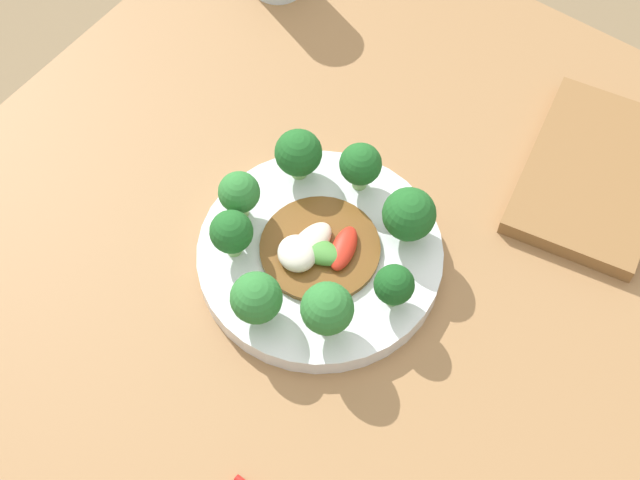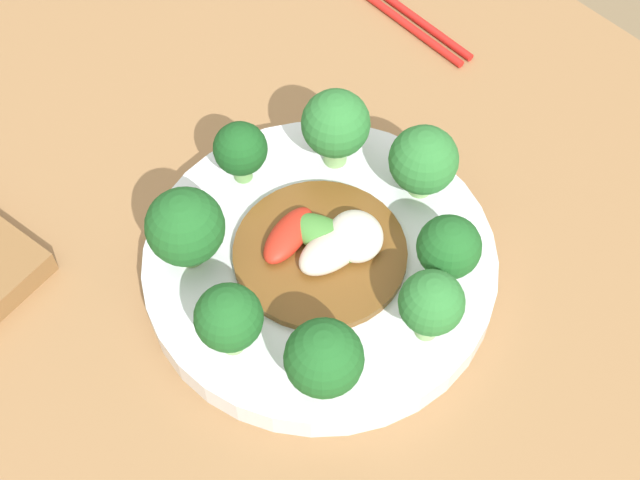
# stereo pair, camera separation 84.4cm
# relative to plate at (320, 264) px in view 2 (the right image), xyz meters

# --- Properties ---
(table) EXTENTS (0.85, 0.90, 0.74)m
(table) POSITION_rel_plate_xyz_m (0.05, -0.02, -0.38)
(table) COLOR olive
(table) RESTS_ON ground_plane
(plate) EXTENTS (0.25, 0.25, 0.02)m
(plate) POSITION_rel_plate_xyz_m (0.00, 0.00, 0.00)
(plate) COLOR silver
(plate) RESTS_ON table
(broccoli_southeast) EXTENTS (0.06, 0.06, 0.07)m
(broccoli_southeast) POSITION_rel_plate_xyz_m (0.07, -0.06, 0.05)
(broccoli_southeast) COLOR #7AAD5B
(broccoli_southeast) RESTS_ON plate
(broccoli_east) EXTENTS (0.05, 0.05, 0.06)m
(broccoli_east) POSITION_rel_plate_xyz_m (0.09, 0.01, 0.05)
(broccoli_east) COLOR #89B76B
(broccoli_east) RESTS_ON plate
(broccoli_west) EXTENTS (0.05, 0.05, 0.06)m
(broccoli_west) POSITION_rel_plate_xyz_m (-0.10, 0.01, 0.05)
(broccoli_west) COLOR #89B76B
(broccoli_west) RESTS_ON plate
(broccoli_south) EXTENTS (0.04, 0.04, 0.05)m
(broccoli_south) POSITION_rel_plate_xyz_m (-0.01, -0.09, 0.04)
(broccoli_south) COLOR #70A356
(broccoli_south) RESTS_ON plate
(broccoli_northwest) EXTENTS (0.04, 0.04, 0.06)m
(broccoli_northwest) POSITION_rel_plate_xyz_m (-0.05, 0.07, 0.05)
(broccoli_northwest) COLOR #89B76B
(broccoli_northwest) RESTS_ON plate
(broccoli_north) EXTENTS (0.04, 0.04, 0.06)m
(broccoli_north) POSITION_rel_plate_xyz_m (-0.01, 0.09, 0.05)
(broccoli_north) COLOR #89B76B
(broccoli_north) RESTS_ON plate
(broccoli_northeast) EXTENTS (0.05, 0.05, 0.06)m
(broccoli_northeast) POSITION_rel_plate_xyz_m (0.07, 0.08, 0.05)
(broccoli_northeast) COLOR #89B76B
(broccoli_northeast) RESTS_ON plate
(broccoli_southwest) EXTENTS (0.05, 0.05, 0.07)m
(broccoli_southwest) POSITION_rel_plate_xyz_m (-0.07, -0.06, 0.05)
(broccoli_southwest) COLOR #89B76B
(broccoli_southwest) RESTS_ON plate
(stirfry_center) EXTENTS (0.12, 0.12, 0.03)m
(stirfry_center) POSITION_rel_plate_xyz_m (-0.01, 0.00, 0.02)
(stirfry_center) COLOR brown
(stirfry_center) RESTS_ON plate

